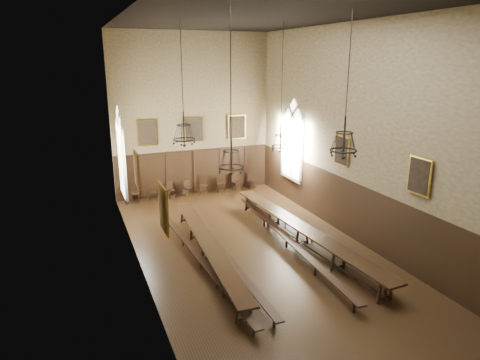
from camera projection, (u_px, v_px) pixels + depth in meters
floor at (258, 255)px, 17.05m from camera, size 9.00×18.00×0.02m
ceiling at (261, 14)px, 14.59m from camera, size 9.00×18.00×0.02m
wall_back at (193, 115)px, 23.86m from camera, size 9.00×0.02×9.00m
wall_front at (464, 232)px, 7.78m from camera, size 9.00×0.02×9.00m
wall_left at (136, 153)px, 14.20m from camera, size 0.02×18.00×9.00m
wall_right at (360, 136)px, 17.44m from camera, size 0.02×18.00×9.00m
wainscot_panelling at (258, 226)px, 16.71m from camera, size 9.00×18.00×2.50m
table_left at (208, 252)px, 16.47m from camera, size 1.24×9.47×0.74m
table_right at (302, 236)px, 17.83m from camera, size 1.36×10.71×0.83m
bench_left_outer at (201, 262)px, 15.85m from camera, size 0.74×9.60×0.43m
bench_left_inner at (222, 255)px, 16.40m from camera, size 0.35×9.85×0.44m
bench_right_inner at (286, 241)px, 17.61m from camera, size 0.93×10.78×0.49m
bench_right_outer at (312, 236)px, 18.10m from camera, size 0.53×9.84×0.44m
chair_0 at (135, 196)px, 23.28m from camera, size 0.55×0.55×1.03m
chair_1 at (153, 195)px, 23.62m from camera, size 0.49×0.49×0.92m
chair_2 at (171, 193)px, 24.02m from camera, size 0.48×0.48×0.91m
chair_3 at (188, 191)px, 24.42m from camera, size 0.47×0.47×0.87m
chair_4 at (204, 188)px, 24.77m from camera, size 0.56×0.56×1.01m
chair_5 at (221, 187)px, 25.04m from camera, size 0.53×0.53×0.98m
chair_6 at (237, 185)px, 25.47m from camera, size 0.55×0.55×1.01m
chair_7 at (252, 183)px, 25.76m from camera, size 0.49×0.49×0.97m
chandelier_back_left at (184, 132)px, 16.90m from camera, size 0.89×0.89×4.72m
chandelier_back_right at (281, 138)px, 18.73m from camera, size 0.79×0.79×5.34m
chandelier_front_left at (231, 156)px, 12.78m from camera, size 0.77×0.77×4.75m
chandelier_front_right at (344, 142)px, 13.95m from camera, size 0.91×0.91×4.53m
portrait_back_0 at (147, 133)px, 23.03m from camera, size 1.10×0.12×1.40m
portrait_back_1 at (194, 130)px, 23.96m from camera, size 1.10×0.12×1.40m
portrait_back_2 at (237, 127)px, 24.90m from camera, size 1.10×0.12×1.40m
portrait_left_0 at (137, 169)px, 15.36m from camera, size 0.12×1.00×1.30m
portrait_left_1 at (163, 209)px, 11.34m from camera, size 0.12×1.00×1.30m
portrait_right_0 at (342, 151)px, 18.50m from camera, size 0.12×1.00×1.30m
portrait_right_1 at (419, 176)px, 14.48m from camera, size 0.12×1.00×1.30m
window_right at (292, 140)px, 22.62m from camera, size 0.20×2.20×4.60m
window_left at (121, 153)px, 19.44m from camera, size 0.20×2.20×4.60m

